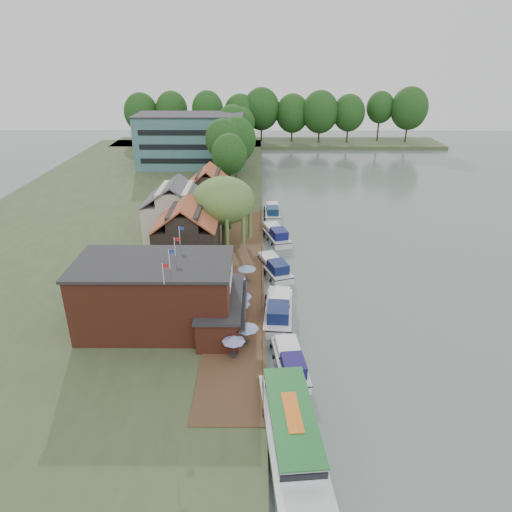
{
  "coord_description": "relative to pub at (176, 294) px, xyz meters",
  "views": [
    {
      "loc": [
        -5.71,
        -40.95,
        27.04
      ],
      "look_at": [
        -6.0,
        12.0,
        3.0
      ],
      "focal_mm": 32.0,
      "sensor_mm": 36.0,
      "label": 1
    }
  ],
  "objects": [
    {
      "name": "bank_tree_0",
      "position": [
        2.89,
        44.16,
        2.46
      ],
      "size": [
        6.54,
        6.54,
        12.22
      ],
      "primitive_type": null,
      "color": "#143811",
      "rests_on": "land_bank"
    },
    {
      "name": "cruiser_4",
      "position": [
        10.78,
        36.89,
        -3.55
      ],
      "size": [
        3.01,
        9.2,
        2.2
      ],
      "primitive_type": null,
      "rotation": [
        0.0,
        0.0,
        0.01
      ],
      "color": "silver",
      "rests_on": "ground"
    },
    {
      "name": "bank_tree_5",
      "position": [
        1.33,
        94.14,
        2.2
      ],
      "size": [
        7.42,
        7.42,
        11.71
      ],
      "primitive_type": null,
      "color": "#143811",
      "rests_on": "land_bank"
    },
    {
      "name": "willow",
      "position": [
        3.5,
        20.0,
        1.56
      ],
      "size": [
        8.6,
        8.6,
        10.43
      ],
      "primitive_type": null,
      "color": "#476B2D",
      "rests_on": "land_bank"
    },
    {
      "name": "cruiser_1",
      "position": [
        10.55,
        3.27,
        -3.4
      ],
      "size": [
        4.09,
        10.48,
        2.5
      ],
      "primitive_type": null,
      "rotation": [
        0.0,
        0.0,
        -0.08
      ],
      "color": "white",
      "rests_on": "ground"
    },
    {
      "name": "bank_tree_2",
      "position": [
        3.38,
        60.02,
        2.94
      ],
      "size": [
        8.68,
        8.68,
        13.18
      ],
      "primitive_type": null,
      "color": "#143811",
      "rests_on": "land_bank"
    },
    {
      "name": "umbrella_5",
      "position": [
        6.91,
        9.34,
        -2.36
      ],
      "size": [
        2.28,
        2.28,
        2.38
      ],
      "primitive_type": null,
      "color": "navy",
      "rests_on": "quay_deck"
    },
    {
      "name": "bank_tree_4",
      "position": [
        3.77,
        85.76,
        2.46
      ],
      "size": [
        7.06,
        7.06,
        12.21
      ],
      "primitive_type": null,
      "color": "#143811",
      "rests_on": "land_bank"
    },
    {
      "name": "pub",
      "position": [
        0.0,
        0.0,
        0.0
      ],
      "size": [
        20.0,
        11.0,
        7.3
      ],
      "primitive_type": null,
      "color": "maroon",
      "rests_on": "land_bank"
    },
    {
      "name": "umbrella_1",
      "position": [
        7.22,
        -3.49,
        -2.36
      ],
      "size": [
        2.28,
        2.28,
        2.38
      ],
      "primitive_type": null,
      "color": "navy",
      "rests_on": "quay_deck"
    },
    {
      "name": "umbrella_4",
      "position": [
        5.78,
        6.67,
        -2.36
      ],
      "size": [
        2.25,
        2.25,
        2.38
      ],
      "primitive_type": null,
      "color": "navy",
      "rests_on": "quay_deck"
    },
    {
      "name": "umbrella_0",
      "position": [
        6.07,
        -5.56,
        -2.36
      ],
      "size": [
        2.14,
        2.14,
        2.38
      ],
      "primitive_type": null,
      "color": "navy",
      "rests_on": "quay_deck"
    },
    {
      "name": "swan",
      "position": [
        11.14,
        -10.53,
        -4.43
      ],
      "size": [
        0.44,
        0.44,
        0.44
      ],
      "primitive_type": "sphere",
      "color": "white",
      "rests_on": "ground"
    },
    {
      "name": "umbrella_3",
      "position": [
        6.46,
        2.64,
        -2.36
      ],
      "size": [
        2.29,
        2.29,
        2.38
      ],
      "primitive_type": null,
      "color": "#1B2199",
      "rests_on": "quay_deck"
    },
    {
      "name": "land_bank",
      "position": [
        -16.0,
        36.0,
        -4.15
      ],
      "size": [
        50.0,
        140.0,
        1.0
      ],
      "primitive_type": "cube",
      "color": "#384728",
      "rests_on": "ground"
    },
    {
      "name": "bank_tree_1",
      "position": [
        1.19,
        52.58,
        3.21
      ],
      "size": [
        7.08,
        7.08,
        13.73
      ],
      "primitive_type": null,
      "color": "#143811",
      "rests_on": "land_bank"
    },
    {
      "name": "tour_boat",
      "position": [
        10.86,
        -15.11,
        -3.12
      ],
      "size": [
        5.18,
        14.31,
        3.06
      ],
      "primitive_type": null,
      "rotation": [
        0.0,
        0.0,
        0.09
      ],
      "color": "silver",
      "rests_on": "ground"
    },
    {
      "name": "bank_tree_3",
      "position": [
        1.77,
        77.15,
        3.25
      ],
      "size": [
        8.48,
        8.48,
        13.79
      ],
      "primitive_type": null,
      "color": "#143811",
      "rests_on": "land_bank"
    },
    {
      "name": "quay_rail",
      "position": [
        8.7,
        11.5,
        -3.15
      ],
      "size": [
        0.2,
        49.0,
        1.0
      ],
      "primitive_type": null,
      "color": "black",
      "rests_on": "land_bank"
    },
    {
      "name": "ground",
      "position": [
        14.0,
        1.0,
        -4.65
      ],
      "size": [
        260.0,
        260.0,
        0.0
      ],
      "primitive_type": "plane",
      "color": "#576562",
      "rests_on": "ground"
    },
    {
      "name": "cruiser_2",
      "position": [
        10.25,
        14.31,
        -3.52
      ],
      "size": [
        6.03,
        9.86,
        2.26
      ],
      "primitive_type": null,
      "rotation": [
        0.0,
        0.0,
        0.35
      ],
      "color": "silver",
      "rests_on": "ground"
    },
    {
      "name": "cottage_c",
      "position": [
        0.0,
        34.0,
        0.6
      ],
      "size": [
        7.6,
        7.6,
        8.5
      ],
      "primitive_type": null,
      "color": "black",
      "rests_on": "land_bank"
    },
    {
      "name": "quay_deck",
      "position": [
        6.0,
        11.0,
        -3.6
      ],
      "size": [
        6.0,
        50.0,
        0.1
      ],
      "primitive_type": "cube",
      "color": "#47301E",
      "rests_on": "land_bank"
    },
    {
      "name": "cottage_b",
      "position": [
        -4.0,
        25.0,
        0.6
      ],
      "size": [
        9.6,
        8.6,
        8.5
      ],
      "primitive_type": null,
      "color": "beige",
      "rests_on": "land_bank"
    },
    {
      "name": "cruiser_3",
      "position": [
        10.93,
        25.86,
        -3.49
      ],
      "size": [
        5.63,
        10.09,
        2.32
      ],
      "primitive_type": null,
      "rotation": [
        0.0,
        0.0,
        0.28
      ],
      "color": "silver",
      "rests_on": "ground"
    },
    {
      "name": "umbrella_2",
      "position": [
        6.4,
        1.0,
        -2.36
      ],
      "size": [
        2.15,
        2.15,
        2.38
      ],
      "primitive_type": null,
      "color": "navy",
      "rests_on": "quay_deck"
    },
    {
      "name": "cottage_a",
      "position": [
        -1.0,
        15.0,
        0.6
      ],
      "size": [
        8.6,
        7.6,
        8.5
      ],
      "primitive_type": null,
      "color": "black",
      "rests_on": "land_bank"
    },
    {
      "name": "hotel_block",
      "position": [
        -8.0,
        71.0,
        2.5
      ],
      "size": [
        25.4,
        12.4,
        12.3
      ],
      "primitive_type": null,
      "color": "#38666B",
      "rests_on": "land_bank"
    },
    {
      "name": "cruiser_0",
      "position": [
        11.24,
        -5.59,
        -3.57
      ],
      "size": [
        3.94,
        9.32,
        2.16
      ],
      "primitive_type": null,
      "rotation": [
        0.0,
        0.0,
        0.12
      ],
      "color": "white",
      "rests_on": "ground"
    }
  ]
}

